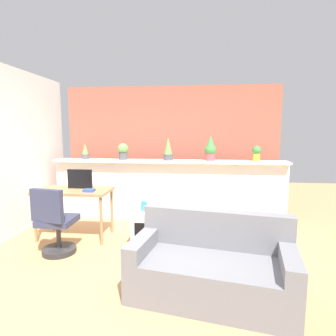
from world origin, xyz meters
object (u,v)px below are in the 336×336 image
desk (74,195)px  book_on_desk (89,190)px  vase_on_shelf (144,206)px  potted_plant_2 (168,150)px  side_cube_shelf (147,228)px  potted_plant_0 (85,152)px  tv_monitor (80,179)px  office_chair (55,226)px  potted_plant_3 (210,149)px  couch (212,268)px  potted_plant_1 (123,151)px  potted_plant_4 (257,153)px

desk → book_on_desk: bearing=-23.8°
desk → vase_on_shelf: size_ratio=8.06×
potted_plant_2 → side_cube_shelf: size_ratio=0.82×
potted_plant_0 → tv_monitor: bearing=-72.6°
office_chair → book_on_desk: 0.68m
potted_plant_3 → tv_monitor: 2.25m
tv_monitor → potted_plant_0: bearing=107.4°
couch → potted_plant_0: bearing=133.8°
vase_on_shelf → book_on_desk: 0.84m
side_cube_shelf → potted_plant_0: bearing=139.0°
potted_plant_0 → tv_monitor: (0.29, -0.94, -0.34)m
couch → desk: bearing=146.9°
potted_plant_0 → side_cube_shelf: 2.08m
side_cube_shelf → book_on_desk: size_ratio=3.34×
potted_plant_1 → side_cube_shelf: size_ratio=0.60×
side_cube_shelf → vase_on_shelf: vase_on_shelf is taller
potted_plant_4 → potted_plant_0: bearing=179.8°
potted_plant_2 → tv_monitor: bearing=-145.2°
desk → potted_plant_3: bearing=25.9°
potted_plant_3 → book_on_desk: 2.19m
potted_plant_1 → couch: (1.51, -2.30, -0.98)m
potted_plant_2 → desk: bearing=-144.2°
potted_plant_0 → book_on_desk: potted_plant_0 is taller
potted_plant_3 → side_cube_shelf: 1.85m
book_on_desk → side_cube_shelf: bearing=-3.6°
potted_plant_1 → potted_plant_4: (2.37, 0.02, -0.02)m
couch → potted_plant_1: bearing=123.3°
side_cube_shelf → couch: 1.42m
potted_plant_0 → desk: (0.23, -1.02, -0.57)m
tv_monitor → book_on_desk: size_ratio=2.55×
potted_plant_1 → potted_plant_3: size_ratio=0.68×
potted_plant_0 → tv_monitor: 1.04m
potted_plant_4 → vase_on_shelf: 2.22m
potted_plant_3 → tv_monitor: potted_plant_3 is taller
vase_on_shelf → book_on_desk: (-0.82, 0.03, 0.20)m
potted_plant_2 → desk: potted_plant_2 is taller
side_cube_shelf → potted_plant_2: bearing=81.0°
potted_plant_4 → office_chair: potted_plant_4 is taller
potted_plant_4 → side_cube_shelf: (-1.72, -1.19, -1.00)m
office_chair → book_on_desk: (0.28, 0.49, 0.38)m
potted_plant_3 → potted_plant_4: 0.80m
potted_plant_0 → vase_on_shelf: 1.90m
potted_plant_4 → couch: potted_plant_4 is taller
tv_monitor → desk: bearing=-128.9°
desk → office_chair: 0.68m
potted_plant_4 → book_on_desk: (-2.59, -1.13, -0.48)m
potted_plant_0 → side_cube_shelf: bearing=-41.0°
vase_on_shelf → book_on_desk: book_on_desk is taller
potted_plant_2 → potted_plant_4: 1.54m
potted_plant_4 → couch: 2.66m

